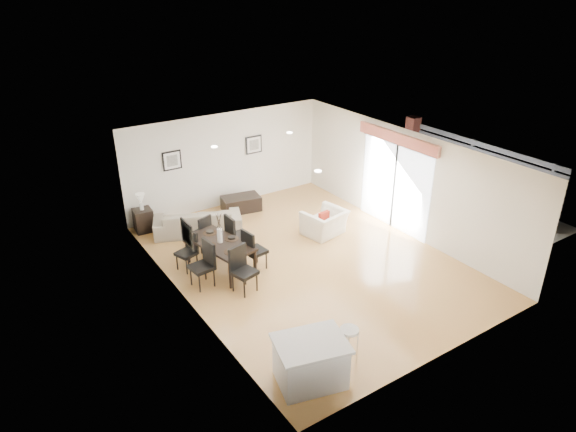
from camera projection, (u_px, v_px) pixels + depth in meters
ground at (307, 261)px, 12.09m from camera, size 8.00×8.00×0.00m
wall_back at (226, 160)px, 14.52m from camera, size 6.00×0.04×2.70m
wall_front at (448, 293)px, 8.49m from camera, size 6.00×0.04×2.70m
wall_left at (183, 244)px, 10.01m from camera, size 0.04×8.00×2.70m
wall_right at (404, 182)px, 13.00m from camera, size 0.04×8.00×2.70m
ceiling at (309, 152)px, 10.93m from camera, size 6.00×8.00×0.02m
sofa at (198, 221)px, 13.29m from camera, size 2.40×1.66×0.65m
armchair at (324, 223)px, 13.20m from camera, size 1.16×1.06×0.66m
courtyard_plant_a at (486, 208)px, 14.01m from camera, size 0.75×0.70×0.66m
courtyard_plant_b at (439, 186)px, 15.50m from camera, size 0.37×0.37×0.62m
dining_table at (220, 245)px, 11.52m from camera, size 1.13×1.78×0.69m
dining_chair_wnear at (205, 261)px, 10.95m from camera, size 0.51×0.51×1.03m
dining_chair_wfar at (189, 248)px, 11.60m from camera, size 0.52×0.52×0.91m
dining_chair_enear at (252, 248)px, 11.51m from camera, size 0.50×0.50×1.00m
dining_chair_efar at (234, 233)px, 12.13m from camera, size 0.47×0.47×1.02m
dining_chair_head at (241, 266)px, 10.76m from camera, size 0.55×0.55×1.02m
dining_chair_foot at (202, 231)px, 12.35m from camera, size 0.53×0.53×0.92m
vase at (219, 231)px, 11.36m from camera, size 0.91×1.39×0.71m
coffee_table at (241, 203)px, 14.58m from camera, size 1.15×0.81×0.42m
side_table at (143, 220)px, 13.38m from camera, size 0.49×0.49×0.61m
table_lamp at (141, 200)px, 13.13m from camera, size 0.23×0.23×0.44m
cushion at (324, 218)px, 12.99m from camera, size 0.32×0.14×0.31m
kitchen_island at (311, 362)px, 8.37m from camera, size 1.34×1.15×0.81m
bar_stool at (349, 334)px, 8.68m from camera, size 0.33×0.33×0.72m
framed_print_back_left at (172, 160)px, 13.57m from camera, size 0.52×0.04×0.52m
framed_print_back_right at (254, 145)px, 14.82m from camera, size 0.52×0.04×0.52m
framed_print_left_wall at (187, 234)px, 9.75m from camera, size 0.04×0.52×0.52m
sliding_door at (396, 167)px, 13.07m from camera, size 0.12×2.70×2.57m
courtyard at (458, 165)px, 15.41m from camera, size 6.00×6.00×2.00m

